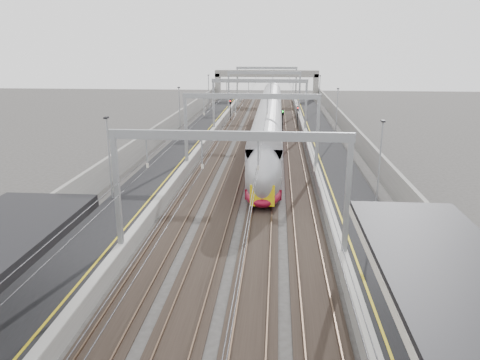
# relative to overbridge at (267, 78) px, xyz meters

# --- Properties ---
(platform_left) EXTENTS (4.00, 120.00, 1.00)m
(platform_left) POSITION_rel_overbridge_xyz_m (-8.00, -55.00, -4.81)
(platform_left) COLOR black
(platform_left) RESTS_ON ground
(platform_right) EXTENTS (4.00, 120.00, 1.00)m
(platform_right) POSITION_rel_overbridge_xyz_m (8.00, -55.00, -4.81)
(platform_right) COLOR black
(platform_right) RESTS_ON ground
(tracks) EXTENTS (11.40, 140.00, 0.20)m
(tracks) POSITION_rel_overbridge_xyz_m (0.00, -55.00, -5.26)
(tracks) COLOR black
(tracks) RESTS_ON ground
(overhead_line) EXTENTS (13.00, 140.00, 6.60)m
(overhead_line) POSITION_rel_overbridge_xyz_m (0.00, -48.38, 0.83)
(overhead_line) COLOR gray
(overhead_line) RESTS_ON platform_left
(overbridge) EXTENTS (22.00, 2.20, 6.90)m
(overbridge) POSITION_rel_overbridge_xyz_m (0.00, 0.00, 0.00)
(overbridge) COLOR slate
(overbridge) RESTS_ON ground
(wall_left) EXTENTS (0.30, 120.00, 3.20)m
(wall_left) POSITION_rel_overbridge_xyz_m (-11.20, -55.00, -3.71)
(wall_left) COLOR slate
(wall_left) RESTS_ON ground
(wall_right) EXTENTS (0.30, 120.00, 3.20)m
(wall_right) POSITION_rel_overbridge_xyz_m (11.20, -55.00, -3.71)
(wall_right) COLOR slate
(wall_right) RESTS_ON ground
(train) EXTENTS (2.88, 52.53, 4.55)m
(train) POSITION_rel_overbridge_xyz_m (1.50, -45.21, -3.09)
(train) COLOR maroon
(train) RESTS_ON ground
(signal_green) EXTENTS (0.32, 0.32, 3.48)m
(signal_green) POSITION_rel_overbridge_xyz_m (-5.20, -25.87, -2.89)
(signal_green) COLOR black
(signal_green) RESTS_ON ground
(signal_red_near) EXTENTS (0.32, 0.32, 3.48)m
(signal_red_near) POSITION_rel_overbridge_xyz_m (3.20, -37.71, -2.89)
(signal_red_near) COLOR black
(signal_red_near) RESTS_ON ground
(signal_red_far) EXTENTS (0.32, 0.32, 3.48)m
(signal_red_far) POSITION_rel_overbridge_xyz_m (5.40, -33.69, -2.89)
(signal_red_far) COLOR black
(signal_red_far) RESTS_ON ground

